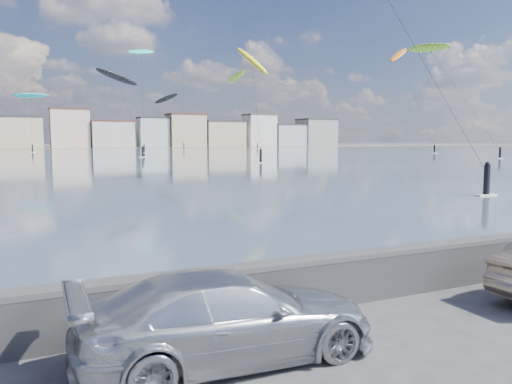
% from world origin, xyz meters
% --- Properties ---
extents(bay_water, '(500.00, 177.00, 0.00)m').
position_xyz_m(bay_water, '(0.00, 91.50, 0.01)').
color(bay_water, '#374967').
rests_on(bay_water, ground).
extents(far_shore_strip, '(500.00, 60.00, 0.00)m').
position_xyz_m(far_shore_strip, '(0.00, 200.00, 0.01)').
color(far_shore_strip, '#4C473D').
rests_on(far_shore_strip, ground).
extents(seawall, '(400.00, 0.36, 1.08)m').
position_xyz_m(seawall, '(0.00, 2.70, 0.58)').
color(seawall, '#28282B').
rests_on(seawall, ground).
extents(far_buildings, '(240.79, 13.26, 14.60)m').
position_xyz_m(far_buildings, '(1.31, 186.00, 6.03)').
color(far_buildings, beige).
rests_on(far_buildings, ground).
extents(car_silver, '(4.62, 1.95, 1.33)m').
position_xyz_m(car_silver, '(-0.71, 1.28, 0.67)').
color(car_silver, '#B5B6BB').
rests_on(car_silver, ground).
extents(kitesurfer_2, '(8.37, 16.26, 26.65)m').
position_xyz_m(kitesurfer_2, '(82.09, 95.23, 23.77)').
color(kitesurfer_2, orange).
rests_on(kitesurfer_2, ground).
extents(kitesurfer_7, '(7.35, 12.63, 26.88)m').
position_xyz_m(kitesurfer_7, '(62.64, 153.81, 23.87)').
color(kitesurfer_7, '#8CD826').
rests_on(kitesurfer_7, ground).
extents(kitesurfer_8, '(9.09, 16.73, 26.98)m').
position_xyz_m(kitesurfer_8, '(24.19, 124.60, 25.02)').
color(kitesurfer_8, '#19BFBF').
rests_on(kitesurfer_8, ground).
extents(kitesurfer_9, '(8.45, 17.75, 19.06)m').
position_xyz_m(kitesurfer_9, '(39.54, 159.00, 16.36)').
color(kitesurfer_9, black).
rests_on(kitesurfer_9, ground).
extents(kitesurfer_11, '(4.73, 20.70, 21.78)m').
position_xyz_m(kitesurfer_11, '(66.96, 68.96, 20.31)').
color(kitesurfer_11, '#8CD826').
rests_on(kitesurfer_11, ground).
extents(kitesurfer_12, '(3.98, 11.06, 17.91)m').
position_xyz_m(kitesurfer_12, '(27.23, 62.60, 14.55)').
color(kitesurfer_12, yellow).
rests_on(kitesurfer_12, ground).
extents(kitesurfer_14, '(8.51, 8.65, 15.03)m').
position_xyz_m(kitesurfer_14, '(-1.89, 132.88, 13.84)').
color(kitesurfer_14, '#19BFBF').
rests_on(kitesurfer_14, ground).
extents(kitesurfer_19, '(9.09, 10.35, 16.69)m').
position_xyz_m(kitesurfer_19, '(12.77, 92.30, 14.68)').
color(kitesurfer_19, black).
rests_on(kitesurfer_19, ground).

